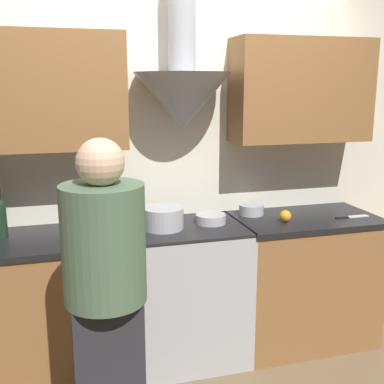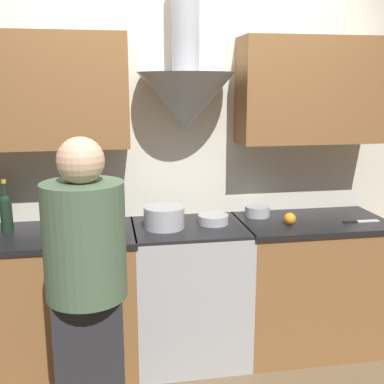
# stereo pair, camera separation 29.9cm
# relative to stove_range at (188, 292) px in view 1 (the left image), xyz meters

# --- Properties ---
(ground_plane) EXTENTS (12.00, 12.00, 0.00)m
(ground_plane) POSITION_rel_stove_range_xyz_m (0.00, -0.34, -0.47)
(ground_plane) COLOR brown
(wall_back) EXTENTS (8.40, 0.63, 2.60)m
(wall_back) POSITION_rel_stove_range_xyz_m (-0.08, 0.26, 1.00)
(wall_back) COLOR silver
(wall_back) RESTS_ON ground_plane
(counter_left) EXTENTS (1.43, 0.62, 0.94)m
(counter_left) POSITION_rel_stove_range_xyz_m (-1.07, -0.00, -0.00)
(counter_left) COLOR brown
(counter_left) RESTS_ON ground_plane
(counter_right) EXTENTS (1.00, 0.62, 0.94)m
(counter_right) POSITION_rel_stove_range_xyz_m (0.86, -0.00, -0.00)
(counter_right) COLOR brown
(counter_right) RESTS_ON ground_plane
(stove_range) EXTENTS (0.74, 0.60, 0.94)m
(stove_range) POSITION_rel_stove_range_xyz_m (0.00, 0.00, 0.00)
(stove_range) COLOR #A8AAAF
(stove_range) RESTS_ON ground_plane
(wine_bottle_6) EXTENTS (0.07, 0.07, 0.33)m
(wine_bottle_6) POSITION_rel_stove_range_xyz_m (-1.15, 0.07, 0.60)
(wine_bottle_6) COLOR black
(wine_bottle_6) RESTS_ON counter_left
(stock_pot) EXTENTS (0.26, 0.26, 0.14)m
(stock_pot) POSITION_rel_stove_range_xyz_m (-0.17, -0.01, 0.53)
(stock_pot) COLOR #A8AAAF
(stock_pot) RESTS_ON stove_range
(mixing_bowl) EXTENTS (0.20, 0.20, 0.06)m
(mixing_bowl) POSITION_rel_stove_range_xyz_m (0.17, 0.02, 0.49)
(mixing_bowl) COLOR #A8AAAF
(mixing_bowl) RESTS_ON stove_range
(orange_fruit) EXTENTS (0.08, 0.08, 0.08)m
(orange_fruit) POSITION_rel_stove_range_xyz_m (0.66, -0.09, 0.50)
(orange_fruit) COLOR orange
(orange_fruit) RESTS_ON counter_right
(saucepan) EXTENTS (0.18, 0.18, 0.07)m
(saucepan) POSITION_rel_stove_range_xyz_m (0.51, 0.15, 0.50)
(saucepan) COLOR #A8AAAF
(saucepan) RESTS_ON counter_right
(chefs_knife) EXTENTS (0.25, 0.04, 0.01)m
(chefs_knife) POSITION_rel_stove_range_xyz_m (1.16, -0.11, 0.47)
(chefs_knife) COLOR silver
(chefs_knife) RESTS_ON counter_right
(person_foreground_left) EXTENTS (0.37, 0.37, 1.62)m
(person_foreground_left) POSITION_rel_stove_range_xyz_m (-0.63, -0.89, 0.42)
(person_foreground_left) COLOR #28282D
(person_foreground_left) RESTS_ON ground_plane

